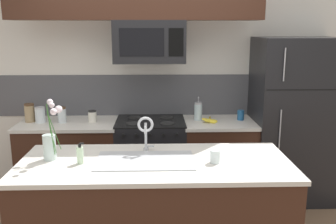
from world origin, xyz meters
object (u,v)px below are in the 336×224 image
at_px(storage_jar_squat, 92,116).
at_px(banana_bunch, 210,121).
at_px(french_press, 198,111).
at_px(storage_jar_short, 62,115).
at_px(dish_soap_bottle, 80,155).
at_px(stove_range, 151,160).
at_px(drinking_glass, 215,156).
at_px(microwave, 150,42).
at_px(coffee_tin, 241,115).
at_px(storage_jar_medium, 40,115).
at_px(refrigerator, 293,120).
at_px(storage_jar_tall, 30,113).
at_px(sink_faucet, 146,129).
at_px(flower_vase, 50,142).

bearing_deg(storage_jar_squat, banana_bunch, -2.81).
bearing_deg(french_press, storage_jar_short, -177.36).
bearing_deg(dish_soap_bottle, storage_jar_squat, 95.34).
height_order(stove_range, drinking_glass, drinking_glass).
bearing_deg(french_press, microwave, -171.38).
height_order(storage_jar_squat, banana_bunch, storage_jar_squat).
distance_m(banana_bunch, coffee_tin, 0.38).
xyz_separation_m(storage_jar_medium, storage_jar_squat, (0.57, -0.00, -0.02)).
xyz_separation_m(storage_jar_short, coffee_tin, (1.98, 0.06, -0.03)).
xyz_separation_m(microwave, storage_jar_medium, (-1.20, 0.02, -0.79)).
distance_m(refrigerator, storage_jar_short, 2.57).
height_order(french_press, dish_soap_bottle, french_press).
relative_size(microwave, dish_soap_bottle, 4.51).
height_order(coffee_tin, dish_soap_bottle, dish_soap_bottle).
distance_m(storage_jar_medium, dish_soap_bottle, 1.46).
height_order(storage_jar_tall, sink_faucet, sink_faucet).
bearing_deg(coffee_tin, stove_range, -177.17).
relative_size(banana_bunch, drinking_glass, 1.87).
bearing_deg(coffee_tin, flower_vase, -145.07).
bearing_deg(storage_jar_medium, storage_jar_short, -2.96).
bearing_deg(microwave, refrigerator, 1.46).
xyz_separation_m(banana_bunch, flower_vase, (-1.41, -1.13, 0.12)).
relative_size(storage_jar_tall, french_press, 0.76).
bearing_deg(drinking_glass, french_press, 89.16).
bearing_deg(coffee_tin, refrigerator, -2.93).
height_order(microwave, storage_jar_squat, microwave).
xyz_separation_m(banana_bunch, sink_faucet, (-0.67, -0.97, 0.18)).
bearing_deg(banana_bunch, flower_vase, -141.38).
distance_m(refrigerator, french_press, 1.07).
xyz_separation_m(storage_jar_medium, drinking_glass, (1.72, -1.31, -0.03)).
relative_size(storage_jar_squat, sink_faucet, 0.42).
relative_size(drinking_glass, flower_vase, 0.21).
height_order(storage_jar_tall, drinking_glass, storage_jar_tall).
bearing_deg(banana_bunch, storage_jar_medium, 178.00).
relative_size(coffee_tin, drinking_glass, 1.08).
distance_m(coffee_tin, sink_faucet, 1.51).
distance_m(storage_jar_tall, sink_faucet, 1.69).
bearing_deg(french_press, stove_range, -173.59).
xyz_separation_m(storage_jar_tall, french_press, (1.86, 0.02, -0.00)).
distance_m(microwave, drinking_glass, 1.61).
xyz_separation_m(french_press, coffee_tin, (0.48, -0.01, -0.04)).
bearing_deg(french_press, storage_jar_medium, -178.13).
bearing_deg(coffee_tin, french_press, 178.81).
height_order(stove_range, dish_soap_bottle, dish_soap_bottle).
bearing_deg(storage_jar_short, sink_faucet, -47.38).
height_order(storage_jar_tall, banana_bunch, storage_jar_tall).
relative_size(refrigerator, banana_bunch, 9.63).
xyz_separation_m(storage_jar_short, banana_bunch, (1.61, -0.05, -0.06)).
relative_size(refrigerator, coffee_tin, 16.59).
height_order(storage_jar_short, flower_vase, flower_vase).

